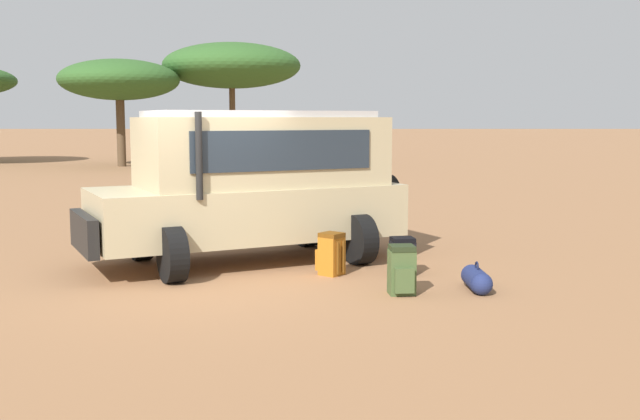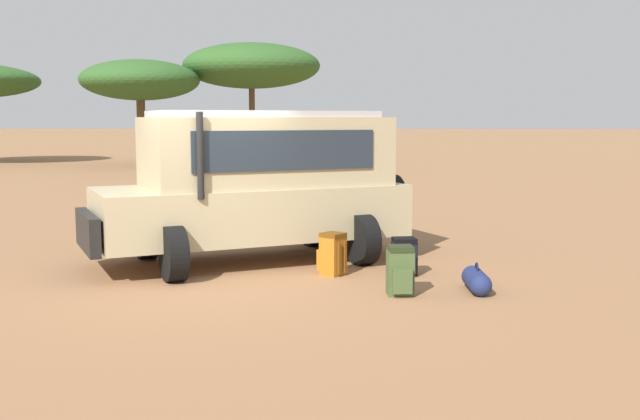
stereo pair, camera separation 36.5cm
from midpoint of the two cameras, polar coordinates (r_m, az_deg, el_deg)
The scene contains 8 objects.
ground_plane at distance 10.90m, azimuth -9.68°, elevation -5.40°, with size 320.00×320.00×0.00m, color #936642.
safari_vehicle at distance 12.14m, azimuth -5.84°, elevation 2.10°, with size 5.35×3.93×2.44m.
backpack_beside_front_wheel at distance 9.96m, azimuth 5.28°, elevation -4.62°, with size 0.36×0.43×0.66m.
backpack_cluster_center at distance 11.24m, azimuth 5.46°, elevation -3.55°, with size 0.39×0.44×0.56m.
backpack_near_rear_wheel at distance 11.15m, azimuth -0.03°, elevation -3.40°, with size 0.46×0.44×0.64m.
duffel_bag_low_black_case at distance 10.38m, azimuth 10.92°, elevation -5.21°, with size 0.31×0.89×0.40m.
acacia_tree_left_mid at distance 37.89m, azimuth -15.25°, elevation 9.52°, with size 5.78×5.84×5.16m.
acacia_tree_centre_back at distance 39.27m, azimuth -6.94°, elevation 10.85°, with size 7.06×6.43×6.17m.
Camera 1 is at (1.65, -10.49, 2.32)m, focal length 42.00 mm.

